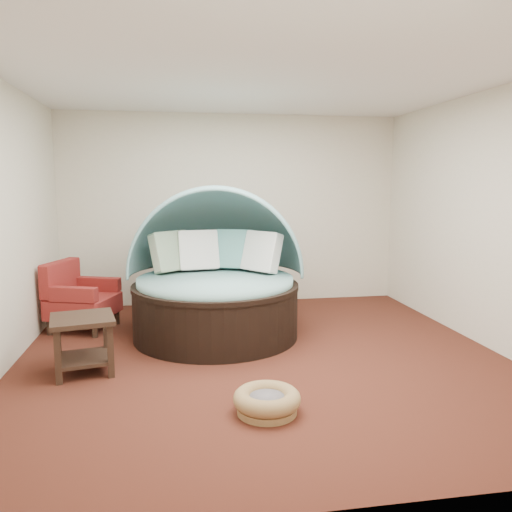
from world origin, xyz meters
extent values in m
plane|color=#4D2016|center=(0.00, 0.00, 0.00)|extent=(5.00, 5.00, 0.00)
plane|color=beige|center=(0.00, 2.50, 1.40)|extent=(5.00, 0.00, 5.00)
plane|color=beige|center=(0.00, -2.50, 1.40)|extent=(5.00, 0.00, 5.00)
plane|color=beige|center=(2.50, 0.00, 1.40)|extent=(0.00, 5.00, 5.00)
plane|color=white|center=(0.00, 0.00, 2.80)|extent=(5.00, 5.00, 0.00)
cylinder|color=black|center=(-0.42, 0.79, 0.29)|extent=(2.13, 2.13, 0.59)
cylinder|color=black|center=(-0.42, 0.79, 0.61)|extent=(2.15, 2.15, 0.05)
cylinder|color=#82BBB3|center=(-0.42, 0.79, 0.65)|extent=(2.01, 2.01, 0.13)
cube|color=#3B6E53|center=(-0.92, 1.20, 0.97)|extent=(0.56, 0.52, 0.51)
cube|color=white|center=(-0.59, 1.25, 0.97)|extent=(0.52, 0.34, 0.51)
cube|color=#62ABA9|center=(-0.13, 1.27, 0.97)|extent=(0.56, 0.44, 0.51)
cube|color=white|center=(0.17, 0.99, 0.97)|extent=(0.52, 0.56, 0.51)
cylinder|color=olive|center=(-0.19, -1.27, 0.03)|extent=(0.59, 0.59, 0.05)
torus|color=olive|center=(-0.19, -1.27, 0.12)|extent=(0.67, 0.67, 0.14)
cylinder|color=slate|center=(-0.19, -1.27, 0.10)|extent=(0.40, 0.40, 0.08)
cylinder|color=black|center=(-2.37, 1.17, 0.09)|extent=(0.09, 0.09, 0.17)
cylinder|color=black|center=(-2.18, 1.72, 0.09)|extent=(0.09, 0.09, 0.17)
cylinder|color=black|center=(-1.82, 0.98, 0.09)|extent=(0.09, 0.09, 0.17)
cylinder|color=black|center=(-1.63, 1.52, 0.09)|extent=(0.09, 0.09, 0.17)
cube|color=maroon|center=(-2.00, 1.35, 0.30)|extent=(0.92, 0.92, 0.25)
cube|color=maroon|center=(-2.27, 1.44, 0.64)|extent=(0.37, 0.73, 0.42)
cube|color=maroon|center=(-2.06, 1.04, 0.51)|extent=(0.58, 0.30, 0.17)
cube|color=maroon|center=(-1.85, 1.62, 0.51)|extent=(0.58, 0.30, 0.17)
cube|color=black|center=(-1.76, -0.14, 0.52)|extent=(0.67, 0.67, 0.05)
cube|color=black|center=(-1.76, -0.14, 0.14)|extent=(0.59, 0.59, 0.03)
cube|color=black|center=(-1.93, -0.40, 0.25)|extent=(0.07, 0.07, 0.50)
cube|color=black|center=(-2.03, 0.04, 0.25)|extent=(0.07, 0.07, 0.50)
cube|color=black|center=(-1.49, -0.31, 0.25)|extent=(0.07, 0.07, 0.50)
cube|color=black|center=(-1.58, 0.13, 0.25)|extent=(0.07, 0.07, 0.50)
camera|label=1|loc=(-0.89, -4.92, 1.79)|focal=35.00mm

